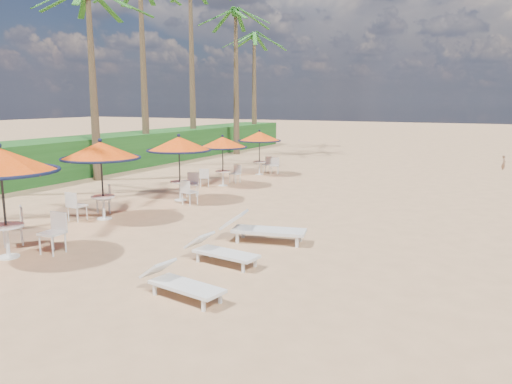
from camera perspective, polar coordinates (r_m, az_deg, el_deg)
ground at (r=10.14m, az=-8.79°, el=-10.60°), size 160.00×160.00×0.00m
scrub_hedge at (r=26.82m, az=-18.81°, el=4.03°), size 3.00×40.00×1.80m
station_0 at (r=12.75m, az=-26.87°, el=2.22°), size 2.57×2.57×2.69m
station_1 at (r=15.92m, az=-17.47°, el=3.76°), size 2.40×2.40×2.50m
station_2 at (r=18.28m, az=-8.64°, el=4.78°), size 2.34×2.40×2.44m
station_3 at (r=21.37m, az=-3.88°, el=5.17°), size 2.11×2.19×2.20m
station_4 at (r=24.67m, az=0.55°, el=5.92°), size 2.13×2.13×2.22m
lounger_near at (r=9.52m, az=-8.75°, el=-10.11°), size 1.83×0.84×0.63m
lounger_mid at (r=11.32m, az=-4.21°, el=-6.65°), size 1.84×0.77×0.64m
lounger_far at (r=12.93m, az=0.51°, el=-4.14°), size 2.29×1.16×0.79m
palm_3 at (r=24.31m, az=-18.61°, el=19.54°), size 5.00×5.00×8.45m
palm_6 at (r=34.61m, az=-2.34°, el=18.86°), size 5.00×5.00×9.54m
palm_7 at (r=39.93m, az=-0.21°, el=16.59°), size 5.00×5.00×8.70m
person at (r=29.37m, az=26.46°, el=3.06°), size 0.27×0.35×0.84m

